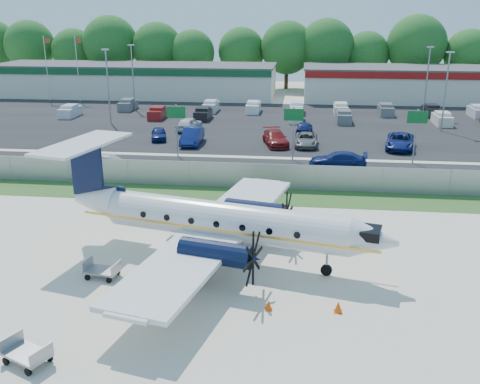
# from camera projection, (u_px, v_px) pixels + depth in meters

# --- Properties ---
(ground) EXTENTS (170.00, 170.00, 0.00)m
(ground) POSITION_uv_depth(u_px,v_px,m) (227.00, 267.00, 28.94)
(ground) COLOR beige
(ground) RESTS_ON ground
(grass_verge) EXTENTS (170.00, 4.00, 0.02)m
(grass_verge) POSITION_uv_depth(u_px,v_px,m) (249.00, 196.00, 40.25)
(grass_verge) COLOR #2D561E
(grass_verge) RESTS_ON ground
(access_road) EXTENTS (170.00, 8.00, 0.02)m
(access_road) POSITION_uv_depth(u_px,v_px,m) (257.00, 170.00, 46.84)
(access_road) COLOR black
(access_road) RESTS_ON ground
(parking_lot) EXTENTS (170.00, 32.00, 0.02)m
(parking_lot) POSITION_uv_depth(u_px,v_px,m) (271.00, 124.00, 66.64)
(parking_lot) COLOR black
(parking_lot) RESTS_ON ground
(perimeter_fence) EXTENTS (120.00, 0.06, 1.99)m
(perimeter_fence) POSITION_uv_depth(u_px,v_px,m) (252.00, 176.00, 41.82)
(perimeter_fence) COLOR gray
(perimeter_fence) RESTS_ON ground
(building_west) EXTENTS (46.40, 12.40, 5.24)m
(building_west) POSITION_uv_depth(u_px,v_px,m) (136.00, 80.00, 89.15)
(building_west) COLOR silver
(building_west) RESTS_ON ground
(building_east) EXTENTS (44.40, 12.40, 5.24)m
(building_east) POSITION_uv_depth(u_px,v_px,m) (446.00, 84.00, 83.69)
(building_east) COLOR silver
(building_east) RESTS_ON ground
(sign_left) EXTENTS (1.80, 0.26, 5.00)m
(sign_left) POSITION_uv_depth(u_px,v_px,m) (176.00, 119.00, 50.26)
(sign_left) COLOR gray
(sign_left) RESTS_ON ground
(sign_mid) EXTENTS (1.80, 0.26, 5.00)m
(sign_mid) POSITION_uv_depth(u_px,v_px,m) (294.00, 122.00, 49.06)
(sign_mid) COLOR gray
(sign_mid) RESTS_ON ground
(sign_right) EXTENTS (1.80, 0.26, 5.00)m
(sign_right) POSITION_uv_depth(u_px,v_px,m) (417.00, 125.00, 47.86)
(sign_right) COLOR gray
(sign_right) RESTS_ON ground
(flagpole_west) EXTENTS (1.06, 0.12, 10.00)m
(flagpole_west) POSITION_uv_depth(u_px,v_px,m) (47.00, 64.00, 82.92)
(flagpole_west) COLOR silver
(flagpole_west) RESTS_ON ground
(flagpole_east) EXTENTS (1.06, 0.12, 10.00)m
(flagpole_east) POSITION_uv_depth(u_px,v_px,m) (78.00, 65.00, 82.37)
(flagpole_east) COLOR silver
(flagpole_east) RESTS_ON ground
(light_pole_nw) EXTENTS (0.90, 0.35, 9.09)m
(light_pole_nw) POSITION_uv_depth(u_px,v_px,m) (108.00, 81.00, 65.29)
(light_pole_nw) COLOR gray
(light_pole_nw) RESTS_ON ground
(light_pole_ne) EXTENTS (0.90, 0.35, 9.09)m
(light_pole_ne) POSITION_uv_depth(u_px,v_px,m) (446.00, 86.00, 60.92)
(light_pole_ne) COLOR gray
(light_pole_ne) RESTS_ON ground
(light_pole_sw) EXTENTS (0.90, 0.35, 9.09)m
(light_pole_sw) POSITION_uv_depth(u_px,v_px,m) (133.00, 73.00, 74.71)
(light_pole_sw) COLOR gray
(light_pole_sw) RESTS_ON ground
(light_pole_se) EXTENTS (0.90, 0.35, 9.09)m
(light_pole_se) POSITION_uv_depth(u_px,v_px,m) (427.00, 77.00, 70.35)
(light_pole_se) COLOR gray
(light_pole_se) RESTS_ON ground
(tree_line) EXTENTS (112.00, 6.00, 14.00)m
(tree_line) POSITION_uv_depth(u_px,v_px,m) (282.00, 89.00, 98.69)
(tree_line) COLOR #1A5619
(tree_line) RESTS_ON ground
(aircraft) EXTENTS (19.68, 19.26, 6.00)m
(aircraft) POSITION_uv_depth(u_px,v_px,m) (219.00, 220.00, 29.20)
(aircraft) COLOR silver
(aircraft) RESTS_ON ground
(pushback_tug) EXTENTS (2.54, 2.03, 1.26)m
(pushback_tug) POSITION_uv_depth(u_px,v_px,m) (192.00, 242.00, 30.67)
(pushback_tug) COLOR silver
(pushback_tug) RESTS_ON ground
(baggage_cart_near) EXTENTS (2.13, 1.76, 0.97)m
(baggage_cart_near) POSITION_uv_depth(u_px,v_px,m) (27.00, 353.00, 20.82)
(baggage_cart_near) COLOR gray
(baggage_cart_near) RESTS_ON ground
(baggage_cart_far) EXTENTS (1.86, 1.28, 0.91)m
(baggage_cart_far) POSITION_uv_depth(u_px,v_px,m) (102.00, 270.00, 27.65)
(baggage_cart_far) COLOR gray
(baggage_cart_far) RESTS_ON ground
(cone_nose) EXTENTS (0.39, 0.39, 0.56)m
(cone_nose) POSITION_uv_depth(u_px,v_px,m) (338.00, 307.00, 24.48)
(cone_nose) COLOR #E84607
(cone_nose) RESTS_ON ground
(cone_port_wing) EXTENTS (0.35, 0.35, 0.50)m
(cone_port_wing) POSITION_uv_depth(u_px,v_px,m) (269.00, 305.00, 24.69)
(cone_port_wing) COLOR #E84607
(cone_port_wing) RESTS_ON ground
(cone_starboard_wing) EXTENTS (0.38, 0.38, 0.54)m
(cone_starboard_wing) POSITION_uv_depth(u_px,v_px,m) (248.00, 218.00, 35.25)
(cone_starboard_wing) COLOR #E84607
(cone_starboard_wing) RESTS_ON ground
(road_car_west) EXTENTS (4.77, 1.96, 1.62)m
(road_car_west) POSITION_uv_depth(u_px,v_px,m) (109.00, 171.00, 46.57)
(road_car_west) COLOR silver
(road_car_west) RESTS_ON ground
(road_car_mid) EXTENTS (5.19, 2.45, 1.46)m
(road_car_mid) POSITION_uv_depth(u_px,v_px,m) (337.00, 168.00, 47.59)
(road_car_mid) COLOR navy
(road_car_mid) RESTS_ON ground
(parked_car_a) EXTENTS (2.52, 4.18, 1.33)m
(parked_car_a) POSITION_uv_depth(u_px,v_px,m) (159.00, 140.00, 58.31)
(parked_car_a) COLOR navy
(parked_car_a) RESTS_ON ground
(parked_car_b) EXTENTS (1.89, 5.21, 1.71)m
(parked_car_b) POSITION_uv_depth(u_px,v_px,m) (192.00, 144.00, 56.38)
(parked_car_b) COLOR navy
(parked_car_b) RESTS_ON ground
(parked_car_c) EXTENTS (3.35, 5.63, 1.53)m
(parked_car_c) POSITION_uv_depth(u_px,v_px,m) (275.00, 145.00, 55.85)
(parked_car_c) COLOR maroon
(parked_car_c) RESTS_ON ground
(parked_car_d) EXTENTS (2.36, 4.96, 1.37)m
(parked_car_d) POSITION_uv_depth(u_px,v_px,m) (306.00, 146.00, 55.51)
(parked_car_d) COLOR #595B5E
(parked_car_d) RESTS_ON ground
(parked_car_e) EXTENTS (3.68, 6.09, 1.58)m
(parked_car_e) POSITION_uv_depth(u_px,v_px,m) (399.00, 149.00, 54.35)
(parked_car_e) COLOR navy
(parked_car_e) RESTS_ON ground
(parked_car_f) EXTENTS (2.73, 4.96, 1.60)m
(parked_car_f) POSITION_uv_depth(u_px,v_px,m) (189.00, 131.00, 62.94)
(parked_car_f) COLOR silver
(parked_car_f) RESTS_ON ground
(parked_car_g) EXTENTS (2.06, 4.44, 1.47)m
(parked_car_g) POSITION_uv_depth(u_px,v_px,m) (304.00, 134.00, 61.04)
(parked_car_g) COLOR navy
(parked_car_g) RESTS_ON ground
(far_parking_rows) EXTENTS (56.00, 10.00, 1.60)m
(far_parking_rows) POSITION_uv_depth(u_px,v_px,m) (274.00, 117.00, 71.35)
(far_parking_rows) COLOR gray
(far_parking_rows) RESTS_ON ground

